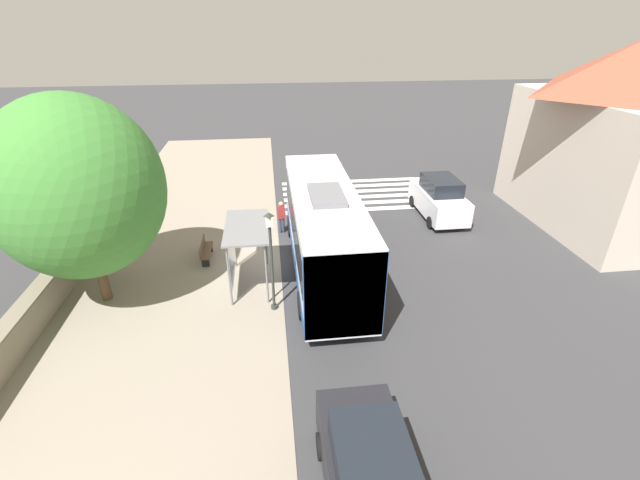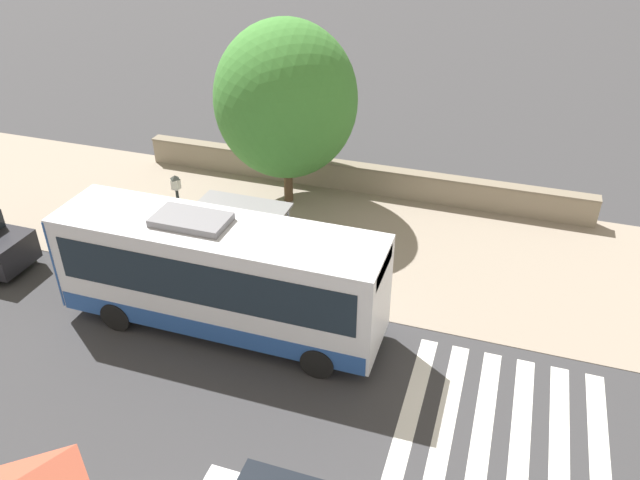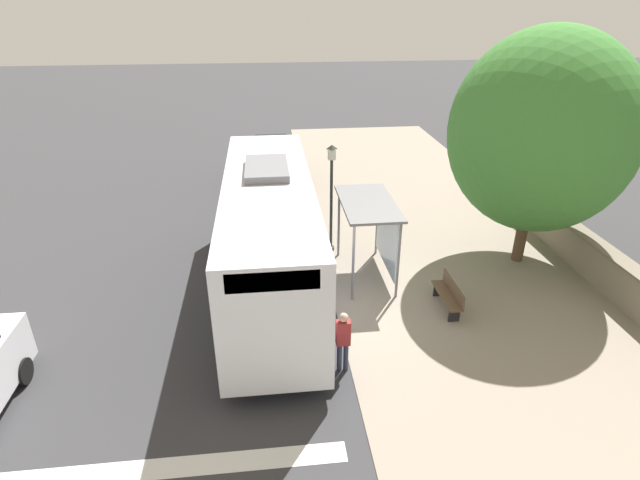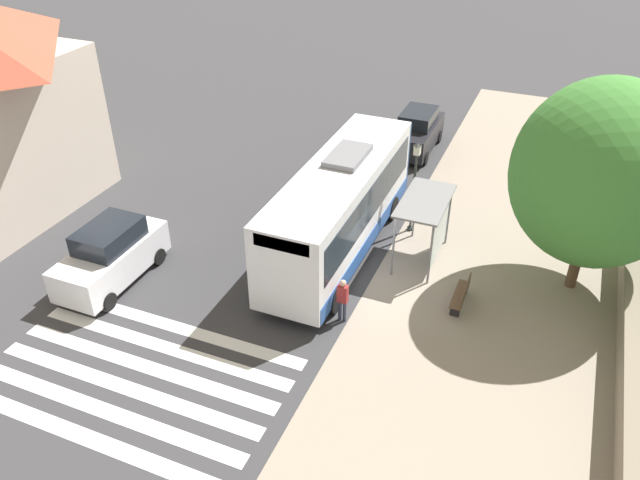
{
  "view_description": "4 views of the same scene",
  "coord_description": "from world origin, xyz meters",
  "px_view_note": "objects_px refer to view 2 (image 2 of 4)",
  "views": [
    {
      "loc": [
        -0.24,
        -16.96,
        9.54
      ],
      "look_at": [
        1.69,
        -1.18,
        1.34
      ],
      "focal_mm": 24.0,
      "sensor_mm": 36.0,
      "label": 1
    },
    {
      "loc": [
        15.46,
        6.29,
        12.72
      ],
      "look_at": [
        -0.3,
        1.06,
        2.43
      ],
      "focal_mm": 35.0,
      "sensor_mm": 36.0,
      "label": 2
    },
    {
      "loc": [
        1.83,
        11.95,
        8.3
      ],
      "look_at": [
        0.47,
        -0.09,
        2.34
      ],
      "focal_mm": 28.0,
      "sensor_mm": 36.0,
      "label": 3
    },
    {
      "loc": [
        -5.25,
        17.53,
        13.67
      ],
      "look_at": [
        1.76,
        0.65,
        1.73
      ],
      "focal_mm": 35.0,
      "sensor_mm": 36.0,
      "label": 4
    }
  ],
  "objects_px": {
    "shade_tree": "(286,100)",
    "pedestrian": "(357,295)",
    "bench": "(322,241)",
    "bus_shelter": "(244,216)",
    "bus": "(219,274)",
    "street_lamp_near": "(180,218)"
  },
  "relations": [
    {
      "from": "shade_tree",
      "to": "pedestrian",
      "type": "bearing_deg",
      "value": 35.58
    },
    {
      "from": "bench",
      "to": "bus_shelter",
      "type": "bearing_deg",
      "value": -49.88
    },
    {
      "from": "bus",
      "to": "pedestrian",
      "type": "distance_m",
      "value": 4.33
    },
    {
      "from": "bench",
      "to": "street_lamp_near",
      "type": "height_order",
      "value": "street_lamp_near"
    },
    {
      "from": "bus",
      "to": "shade_tree",
      "type": "distance_m",
      "value": 8.94
    },
    {
      "from": "bus_shelter",
      "to": "bench",
      "type": "bearing_deg",
      "value": 130.12
    },
    {
      "from": "street_lamp_near",
      "to": "bus_shelter",
      "type": "bearing_deg",
      "value": 119.6
    },
    {
      "from": "pedestrian",
      "to": "street_lamp_near",
      "type": "relative_size",
      "value": 0.43
    },
    {
      "from": "pedestrian",
      "to": "bench",
      "type": "height_order",
      "value": "pedestrian"
    },
    {
      "from": "street_lamp_near",
      "to": "shade_tree",
      "type": "bearing_deg",
      "value": 167.3
    },
    {
      "from": "bus",
      "to": "bench",
      "type": "xyz_separation_m",
      "value": [
        -5.09,
        1.59,
        -1.5
      ]
    },
    {
      "from": "shade_tree",
      "to": "street_lamp_near",
      "type": "bearing_deg",
      "value": -12.7
    },
    {
      "from": "bus",
      "to": "street_lamp_near",
      "type": "bearing_deg",
      "value": -131.17
    },
    {
      "from": "bus",
      "to": "shade_tree",
      "type": "bearing_deg",
      "value": -172.99
    },
    {
      "from": "bus",
      "to": "shade_tree",
      "type": "xyz_separation_m",
      "value": [
        -8.52,
        -1.05,
        2.5
      ]
    },
    {
      "from": "bus",
      "to": "pedestrian",
      "type": "height_order",
      "value": "bus"
    },
    {
      "from": "pedestrian",
      "to": "street_lamp_near",
      "type": "xyz_separation_m",
      "value": [
        -0.56,
        -6.38,
        1.35
      ]
    },
    {
      "from": "bus_shelter",
      "to": "pedestrian",
      "type": "distance_m",
      "value": 4.94
    },
    {
      "from": "bus",
      "to": "pedestrian",
      "type": "bearing_deg",
      "value": 112.42
    },
    {
      "from": "bus",
      "to": "shade_tree",
      "type": "height_order",
      "value": "shade_tree"
    },
    {
      "from": "shade_tree",
      "to": "bus",
      "type": "bearing_deg",
      "value": 7.01
    },
    {
      "from": "bench",
      "to": "shade_tree",
      "type": "bearing_deg",
      "value": -142.45
    }
  ]
}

